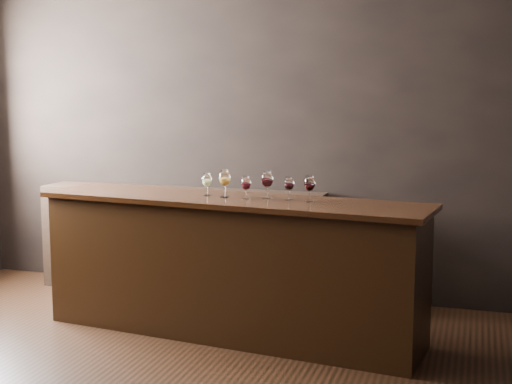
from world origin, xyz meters
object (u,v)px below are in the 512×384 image
(glass_white, at_px, (207,180))
(glass_red_b, at_px, (267,180))
(bar_counter, at_px, (231,269))
(glass_amber, at_px, (225,179))
(glass_red_a, at_px, (246,184))
(back_bar_shelf, at_px, (180,241))
(glass_red_d, at_px, (310,184))
(glass_red_c, at_px, (289,184))

(glass_white, distance_m, glass_red_b, 0.47)
(bar_counter, relative_size, glass_red_b, 13.91)
(glass_amber, distance_m, glass_red_a, 0.19)
(glass_red_a, bearing_deg, bar_counter, 165.05)
(bar_counter, xyz_separation_m, glass_red_b, (0.27, 0.03, 0.68))
(back_bar_shelf, bearing_deg, glass_red_a, -45.78)
(back_bar_shelf, height_order, glass_amber, glass_amber)
(glass_red_a, distance_m, glass_red_d, 0.46)
(bar_counter, xyz_separation_m, glass_white, (-0.20, 0.04, 0.65))
(glass_amber, xyz_separation_m, glass_red_b, (0.32, 0.01, 0.00))
(glass_red_b, distance_m, glass_red_d, 0.32)
(glass_white, bearing_deg, bar_counter, -11.14)
(bar_counter, xyz_separation_m, glass_red_a, (0.13, -0.04, 0.65))
(glass_red_d, bearing_deg, bar_counter, -179.73)
(glass_white, height_order, glass_red_b, glass_red_b)
(glass_white, height_order, glass_amber, glass_amber)
(bar_counter, distance_m, back_bar_shelf, 1.25)
(glass_white, height_order, glass_red_a, glass_white)
(glass_red_c, bearing_deg, bar_counter, -176.66)
(glass_amber, bearing_deg, glass_white, 173.17)
(glass_amber, height_order, glass_red_b, glass_red_b)
(bar_counter, relative_size, glass_red_c, 16.86)
(glass_red_b, bearing_deg, glass_amber, -178.86)
(back_bar_shelf, xyz_separation_m, glass_red_c, (1.25, -0.91, 0.68))
(glass_red_a, height_order, glass_red_b, glass_red_b)
(back_bar_shelf, distance_m, glass_amber, 1.39)
(glass_red_c, bearing_deg, glass_amber, -179.52)
(glass_red_c, height_order, glass_red_d, glass_red_d)
(glass_white, distance_m, glass_red_c, 0.64)
(glass_amber, distance_m, glass_red_d, 0.65)
(glass_amber, distance_m, glass_red_b, 0.32)
(glass_red_b, bearing_deg, glass_red_d, -4.46)
(glass_red_a, relative_size, glass_red_b, 0.82)
(glass_amber, relative_size, glass_red_c, 1.20)
(back_bar_shelf, bearing_deg, glass_red_b, -39.93)
(bar_counter, bearing_deg, glass_white, 175.54)
(bar_counter, distance_m, glass_red_a, 0.67)
(glass_white, bearing_deg, glass_red_b, -1.36)
(glass_red_a, xyz_separation_m, glass_red_b, (0.14, 0.06, 0.02))
(back_bar_shelf, relative_size, glass_red_d, 14.27)
(glass_red_b, distance_m, glass_red_c, 0.17)
(bar_counter, bearing_deg, glass_amber, 163.94)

